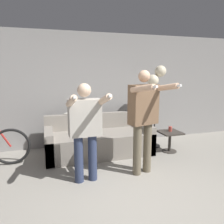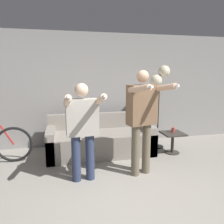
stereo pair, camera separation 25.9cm
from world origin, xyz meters
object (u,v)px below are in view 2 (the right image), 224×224
at_px(person_right, 142,115).
at_px(floor_lamp, 160,81).
at_px(cup, 173,130).
at_px(couch, 100,141).
at_px(cat, 80,110).
at_px(side_table, 173,138).
at_px(person_left, 83,125).

height_order(person_right, floor_lamp, floor_lamp).
bearing_deg(person_right, cup, 24.34).
xyz_separation_m(couch, cup, (1.52, -0.30, 0.22)).
relative_size(person_right, cat, 3.64).
distance_m(couch, floor_lamp, 1.84).
bearing_deg(side_table, person_right, -141.86).
relative_size(person_right, side_table, 3.87).
distance_m(person_right, cup, 1.41).
bearing_deg(couch, floor_lamp, 3.66).
xyz_separation_m(couch, cat, (-0.39, 0.36, 0.62)).
height_order(couch, side_table, couch).
bearing_deg(floor_lamp, cat, 171.13).
relative_size(floor_lamp, cup, 17.35).
height_order(person_left, floor_lamp, floor_lamp).
bearing_deg(couch, side_table, -12.58).
height_order(couch, cup, couch).
xyz_separation_m(couch, side_table, (1.50, -0.34, 0.04)).
bearing_deg(couch, cat, 137.05).
height_order(side_table, cup, cup).
bearing_deg(person_left, floor_lamp, 30.81).
bearing_deg(person_left, cup, 19.61).
bearing_deg(cat, side_table, -20.18).
relative_size(person_left, cat, 3.23).
height_order(cat, cup, cat).
distance_m(couch, cup, 1.57).
xyz_separation_m(side_table, cup, (0.02, 0.03, 0.18)).
bearing_deg(side_table, floor_lamp, 109.28).
relative_size(person_left, floor_lamp, 0.83).
bearing_deg(person_right, side_table, 23.80).
bearing_deg(cup, couch, 168.67).
bearing_deg(cup, cat, 160.82).
xyz_separation_m(person_right, side_table, (1.00, 0.79, -0.70)).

